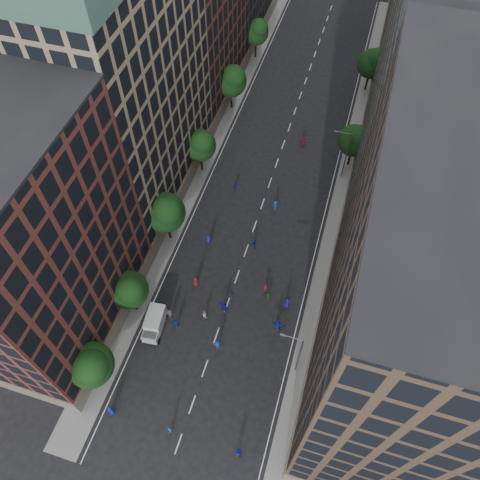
{
  "coord_description": "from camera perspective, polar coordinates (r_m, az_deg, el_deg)",
  "views": [
    {
      "loc": [
        9.75,
        -8.59,
        55.69
      ],
      "look_at": [
        -0.97,
        27.18,
        2.0
      ],
      "focal_mm": 35.0,
      "sensor_mm": 36.0,
      "label": 1
    }
  ],
  "objects": [
    {
      "name": "bldg_right_b",
      "position": [
        66.24,
        21.96,
        14.7
      ],
      "size": [
        14.0,
        28.0,
        33.0
      ],
      "primitive_type": "cube",
      "color": "#666054",
      "rests_on": "ground"
    },
    {
      "name": "ground",
      "position": [
        74.55,
        3.57,
        6.71
      ],
      "size": [
        240.0,
        240.0,
        0.0
      ],
      "primitive_type": "plane",
      "color": "black",
      "rests_on": "ground"
    },
    {
      "name": "skater_17",
      "position": [
        80.62,
        7.7,
        11.79
      ],
      "size": [
        1.69,
        0.65,
        1.78
      ],
      "primitive_type": "imported",
      "rotation": [
        0.0,
        0.0,
        3.22
      ],
      "color": "#A31B31",
      "rests_on": "ground"
    },
    {
      "name": "streetlamp_far",
      "position": [
        73.66,
        12.74,
        10.29
      ],
      "size": [
        2.64,
        0.22,
        9.06
      ],
      "color": "#595B60",
      "rests_on": "ground"
    },
    {
      "name": "skater_13",
      "position": [
        66.83,
        -3.86,
        0.0
      ],
      "size": [
        0.71,
        0.48,
        1.9
      ],
      "primitive_type": "imported",
      "rotation": [
        0.0,
        0.0,
        3.1
      ],
      "color": "#1726BB",
      "rests_on": "ground"
    },
    {
      "name": "skater_16",
      "position": [
        73.27,
        -0.64,
        6.6
      ],
      "size": [
        0.96,
        0.62,
        1.51
      ],
      "primitive_type": "imported",
      "rotation": [
        0.0,
        0.0,
        2.83
      ],
      "color": "#162BB9",
      "rests_on": "ground"
    },
    {
      "name": "skater_3",
      "position": [
        59.18,
        -2.75,
        -12.75
      ],
      "size": [
        1.23,
        0.78,
        1.81
      ],
      "primitive_type": "imported",
      "rotation": [
        0.0,
        0.0,
        3.04
      ],
      "color": "#123698",
      "rests_on": "ground"
    },
    {
      "name": "skater_15",
      "position": [
        70.7,
        4.32,
        4.18
      ],
      "size": [
        1.24,
        0.78,
        1.83
      ],
      "primitive_type": "imported",
      "rotation": [
        0.0,
        0.0,
        3.06
      ],
      "color": "#123995",
      "rests_on": "ground"
    },
    {
      "name": "cargo_van",
      "position": [
        60.86,
        -10.4,
        -9.92
      ],
      "size": [
        2.62,
        4.82,
        2.47
      ],
      "rotation": [
        0.0,
        0.0,
        0.1
      ],
      "color": "silver",
      "rests_on": "ground"
    },
    {
      "name": "skater_1",
      "position": [
        56.79,
        -8.54,
        -21.9
      ],
      "size": [
        0.7,
        0.59,
        1.63
      ],
      "primitive_type": "imported",
      "rotation": [
        0.0,
        0.0,
        2.74
      ],
      "color": "blue",
      "rests_on": "ground"
    },
    {
      "name": "skater_5",
      "position": [
        60.3,
        4.63,
        -10.34
      ],
      "size": [
        1.85,
        0.74,
        1.94
      ],
      "primitive_type": "imported",
      "rotation": [
        0.0,
        0.0,
        3.05
      ],
      "color": "#152BAE",
      "rests_on": "ground"
    },
    {
      "name": "bldg_right_a",
      "position": [
        45.42,
        20.27,
        -6.51
      ],
      "size": [
        14.0,
        30.0,
        36.0
      ],
      "primitive_type": "cube",
      "color": "#473426",
      "rests_on": "ground"
    },
    {
      "name": "tree_left_4",
      "position": [
        83.92,
        -1.0,
        18.94
      ],
      "size": [
        5.4,
        5.4,
        9.08
      ],
      "color": "black",
      "rests_on": "ground"
    },
    {
      "name": "tree_left_0",
      "position": [
        55.31,
        -17.72,
        -14.37
      ],
      "size": [
        5.2,
        5.2,
        8.83
      ],
      "color": "black",
      "rests_on": "ground"
    },
    {
      "name": "bldg_left_b",
      "position": [
        64.99,
        -13.99,
        16.97
      ],
      "size": [
        14.0,
        26.0,
        34.0
      ],
      "primitive_type": "cube",
      "color": "#8A775A",
      "rests_on": "ground"
    },
    {
      "name": "skater_4",
      "position": [
        60.77,
        -7.81,
        -10.08
      ],
      "size": [
        1.19,
        0.69,
        1.9
      ],
      "primitive_type": "imported",
      "rotation": [
        0.0,
        0.0,
        3.35
      ],
      "color": "navy",
      "rests_on": "ground"
    },
    {
      "name": "tree_right_b",
      "position": [
        91.21,
        15.93,
        20.09
      ],
      "size": [
        5.2,
        5.2,
        8.83
      ],
      "color": "black",
      "rests_on": "ground"
    },
    {
      "name": "tree_left_3",
      "position": [
        72.57,
        -4.83,
        11.54
      ],
      "size": [
        5.0,
        5.0,
        8.58
      ],
      "color": "black",
      "rests_on": "ground"
    },
    {
      "name": "skater_10",
      "position": [
        62.24,
        3.49,
        -6.85
      ],
      "size": [
        0.97,
        0.42,
        1.63
      ],
      "primitive_type": "imported",
      "rotation": [
        0.0,
        0.0,
        3.17
      ],
      "color": "#1F672A",
      "rests_on": "ground"
    },
    {
      "name": "bldg_left_c",
      "position": [
        83.66,
        -6.38,
        24.99
      ],
      "size": [
        14.0,
        20.0,
        28.0
      ],
      "primitive_type": "cube",
      "color": "#5D2A23",
      "rests_on": "ground"
    },
    {
      "name": "tree_left_2",
      "position": [
        63.64,
        -9.04,
        3.42
      ],
      "size": [
        5.6,
        5.6,
        9.45
      ],
      "color": "black",
      "rests_on": "ground"
    },
    {
      "name": "streetlamp_near",
      "position": [
        54.57,
        7.04,
        -13.56
      ],
      "size": [
        2.64,
        0.22,
        9.06
      ],
      "color": "#595B60",
      "rests_on": "ground"
    },
    {
      "name": "skater_7",
      "position": [
        62.79,
        3.11,
        -5.84
      ],
      "size": [
        0.71,
        0.58,
        1.68
      ],
      "primitive_type": "imported",
      "rotation": [
        0.0,
        0.0,
        2.81
      ],
      "color": "maroon",
      "rests_on": "ground"
    },
    {
      "name": "tree_left_1",
      "position": [
        58.73,
        -13.31,
        -5.94
      ],
      "size": [
        4.8,
        4.8,
        8.21
      ],
      "color": "black",
      "rests_on": "ground"
    },
    {
      "name": "skater_12",
      "position": [
        61.96,
        5.79,
        -7.62
      ],
      "size": [
        0.89,
        0.65,
        1.68
      ],
      "primitive_type": "imported",
      "rotation": [
        0.0,
        0.0,
        3.0
      ],
      "color": "#1315A2",
      "rests_on": "ground"
    },
    {
      "name": "skater_9",
      "position": [
        61.44,
        -8.51,
        -8.95
      ],
      "size": [
        1.39,
        1.04,
        1.91
      ],
      "primitive_type": "imported",
      "rotation": [
        0.0,
        0.0,
        3.44
      ],
      "color": "#38383C",
      "rests_on": "ground"
    },
    {
      "name": "skater_6",
      "position": [
        63.44,
        -5.43,
        -5.08
      ],
      "size": [
        0.84,
        0.57,
        1.68
      ],
      "primitive_type": "imported",
      "rotation": [
        0.0,
        0.0,
        3.1
      ],
      "color": "maroon",
      "rests_on": "ground"
    },
    {
      "name": "sidewalk_right",
      "position": [
        79.03,
        13.51,
        8.61
      ],
      "size": [
        4.0,
        105.0,
        0.15
      ],
      "primitive_type": "cube",
      "color": "slate",
      "rests_on": "ground"
    },
    {
      "name": "tree_left_5",
      "position": [
        96.98,
        2.07,
        24.1
      ],
      "size": [
        4.8,
        4.8,
        8.33
      ],
      "color": "black",
      "rests_on": "ground"
    },
    {
      "name": "skater_14",
      "position": [
        66.41,
        1.67,
        -0.56
      ],
      "size": [
        0.93,
        0.8,
        1.65
      ],
      "primitive_type": "imported",
      "rotation": [
        0.0,
        0.0,
        2.89
      ],
      "color": "#121B94",
      "rests_on": "ground"
    },
    {
      "name": "skater_0",
      "position": [
        58.54,
        -15.47,
        -19.39
      ],
      "size": [
        1.03,
        0.84,
        1.81
      ],
      "primitive_type": "imported",
      "rotation": [
        0.0,
        0.0,
        2.79
      ],
      "color": "#13229E",
      "rests_on": "ground"
    },
    {
      "name": "bldg_left_a",
      "position": [
        53.54,
        -24.17,
        -1.12
      ],
      "size": [
        14.0,
        22.0,
        30.0
      ],
      "primitive_type": "cube",
      "color": "#5D2A23",
      "rests_on": "ground"
    },
    {
      "name": "skater_11",
      "position": [
        61.29,
        -1.96,
        -8.15
      ],
      "size": [
        1.86,
        0.94,
        1.92
      ],
      "primitive_type": "imported",
      "rotation": [
        0.0,
        0.0,
        2.92
      ],
      "color": "#1D16B6",
      "rests_on": "ground"
    },
    {
      "name": "skater_2",
      "position": [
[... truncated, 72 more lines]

